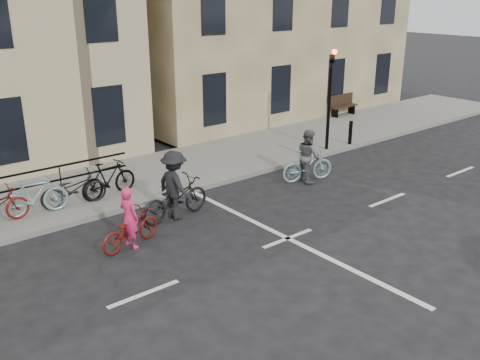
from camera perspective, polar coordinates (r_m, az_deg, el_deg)
ground at (r=13.21m, az=5.12°, el=-6.24°), size 120.00×120.00×0.00m
sidewalk at (r=16.12m, az=-20.81°, el=-2.31°), size 46.00×4.00×0.15m
traffic_light at (r=19.67m, az=9.59°, el=9.75°), size 0.18×0.30×3.90m
bollard_east at (r=19.15m, az=7.09°, el=3.91°), size 0.14×0.14×0.90m
bollard_west at (r=20.90m, az=11.69°, el=4.99°), size 0.14×0.14×0.90m
bench at (r=25.75m, az=10.86°, el=7.96°), size 1.60×0.41×0.97m
parked_bikes at (r=14.82m, az=-23.16°, el=-2.16°), size 7.25×1.23×1.05m
cyclist_pink at (r=12.82m, az=-11.66°, el=-4.87°), size 1.77×0.97×1.50m
cyclist_grey at (r=16.93m, az=7.25°, el=2.06°), size 1.79×1.00×1.67m
cyclist_dark at (r=14.13m, az=-6.96°, el=-1.31°), size 2.14×1.26×1.86m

